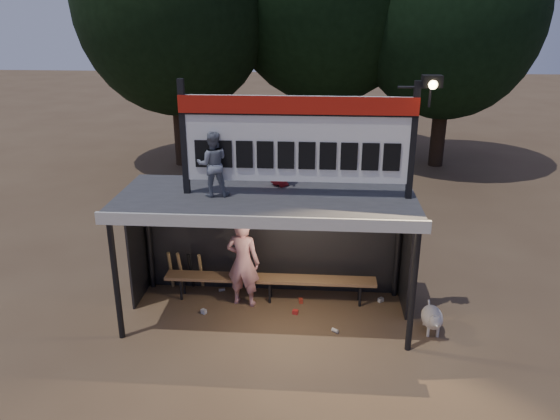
% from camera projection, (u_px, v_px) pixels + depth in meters
% --- Properties ---
extents(ground, '(80.00, 80.00, 0.00)m').
position_uv_depth(ground, '(267.00, 315.00, 9.97)').
color(ground, brown).
rests_on(ground, ground).
extents(player, '(0.70, 0.54, 1.73)m').
position_uv_depth(player, '(243.00, 262.00, 10.05)').
color(player, white).
rests_on(player, ground).
extents(child_a, '(0.58, 0.49, 1.08)m').
position_uv_depth(child_a, '(213.00, 164.00, 8.93)').
color(child_a, gray).
rests_on(child_a, dugout_shelter).
extents(child_b, '(0.52, 0.51, 0.90)m').
position_uv_depth(child_b, '(280.00, 161.00, 9.48)').
color(child_b, '#B11B1F').
rests_on(child_b, dugout_shelter).
extents(dugout_shelter, '(5.10, 2.08, 2.32)m').
position_uv_depth(dugout_shelter, '(268.00, 216.00, 9.55)').
color(dugout_shelter, '#38383A').
rests_on(dugout_shelter, ground).
extents(scoreboard_assembly, '(4.10, 0.27, 1.99)m').
position_uv_depth(scoreboard_assembly, '(300.00, 136.00, 8.76)').
color(scoreboard_assembly, black).
rests_on(scoreboard_assembly, dugout_shelter).
extents(bench, '(4.00, 0.35, 0.48)m').
position_uv_depth(bench, '(270.00, 279.00, 10.33)').
color(bench, '#936B45').
rests_on(bench, ground).
extents(tree_left, '(6.46, 6.46, 9.27)m').
position_uv_depth(tree_left, '(173.00, 0.00, 17.67)').
color(tree_left, black).
rests_on(tree_left, ground).
extents(tree_right, '(6.08, 6.08, 8.72)m').
position_uv_depth(tree_right, '(451.00, 10.00, 17.63)').
color(tree_right, black).
rests_on(tree_right, ground).
extents(dog, '(0.36, 0.81, 0.49)m').
position_uv_depth(dog, '(432.00, 318.00, 9.34)').
color(dog, silver).
rests_on(dog, ground).
extents(bats, '(0.68, 0.35, 0.84)m').
position_uv_depth(bats, '(186.00, 270.00, 10.70)').
color(bats, olive).
rests_on(bats, ground).
extents(litter, '(3.40, 1.48, 0.08)m').
position_uv_depth(litter, '(282.00, 304.00, 10.24)').
color(litter, '#A82D1C').
rests_on(litter, ground).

